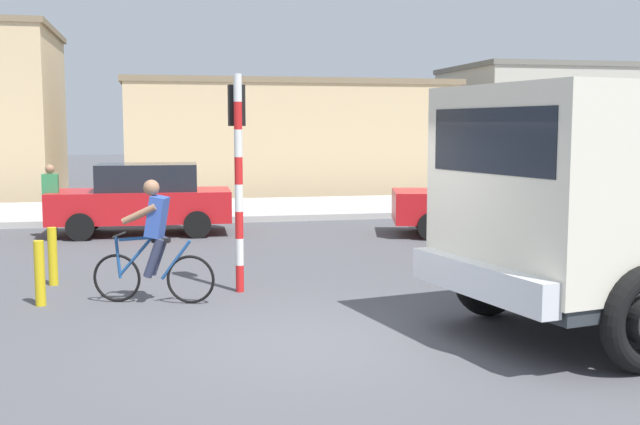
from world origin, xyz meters
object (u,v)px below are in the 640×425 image
(cyclist, at_px, (154,241))
(pedestrian_near_kerb, at_px, (51,200))
(bollard_near, at_px, (40,273))
(car_white_mid, at_px, (485,199))
(bollard_far, at_px, (53,256))
(car_red_near, at_px, (143,198))
(traffic_light_pole, at_px, (238,152))

(cyclist, distance_m, pedestrian_near_kerb, 7.18)
(bollard_near, bearing_deg, car_white_mid, 30.20)
(car_white_mid, xyz_separation_m, bollard_near, (-8.81, -5.13, -0.37))
(bollard_near, bearing_deg, bollard_far, 90.00)
(pedestrian_near_kerb, distance_m, bollard_far, 5.34)
(car_red_near, relative_size, bollard_far, 4.52)
(bollard_far, bearing_deg, car_white_mid, 22.94)
(bollard_near, distance_m, bollard_far, 1.40)
(car_red_near, height_order, bollard_far, car_red_near)
(car_red_near, bearing_deg, traffic_light_pole, -77.27)
(cyclist, xyz_separation_m, pedestrian_near_kerb, (-2.20, 6.83, -0.02))
(bollard_near, bearing_deg, pedestrian_near_kerb, 95.67)
(traffic_light_pole, xyz_separation_m, pedestrian_near_kerb, (-3.43, 6.29, -1.22))
(car_white_mid, height_order, bollard_near, car_white_mid)
(cyclist, relative_size, bollard_far, 1.91)
(car_red_near, xyz_separation_m, car_white_mid, (7.52, -1.78, 0.00))
(traffic_light_pole, height_order, pedestrian_near_kerb, traffic_light_pole)
(traffic_light_pole, bearing_deg, bollard_far, 160.01)
(cyclist, distance_m, bollard_near, 1.59)
(car_white_mid, height_order, pedestrian_near_kerb, pedestrian_near_kerb)
(bollard_far, bearing_deg, pedestrian_near_kerb, 97.16)
(traffic_light_pole, xyz_separation_m, bollard_far, (-2.77, 1.01, -1.62))
(cyclist, distance_m, bollard_far, 2.22)
(car_red_near, distance_m, bollard_near, 7.04)
(cyclist, height_order, pedestrian_near_kerb, cyclist)
(cyclist, xyz_separation_m, traffic_light_pole, (1.24, 0.54, 1.20))
(car_red_near, distance_m, pedestrian_near_kerb, 1.97)
(car_red_near, distance_m, bollard_far, 5.68)
(traffic_light_pole, height_order, bollard_far, traffic_light_pole)
(car_red_near, bearing_deg, bollard_far, -103.24)
(traffic_light_pole, distance_m, bollard_near, 3.23)
(pedestrian_near_kerb, bearing_deg, car_red_near, 6.70)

